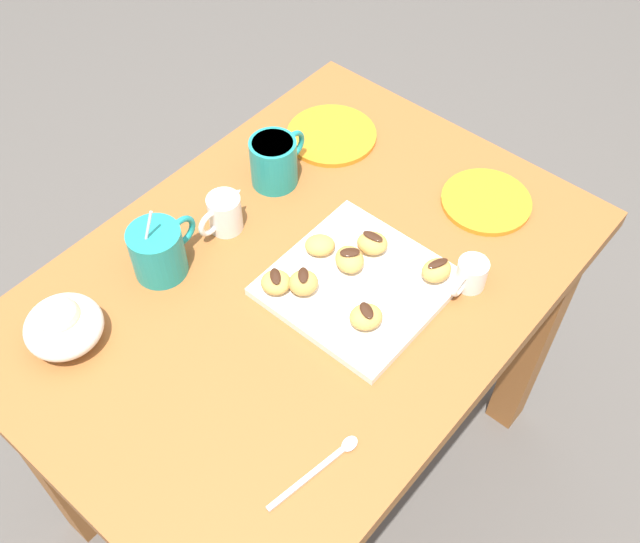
% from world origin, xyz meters
% --- Properties ---
extents(ground_plane, '(8.00, 8.00, 0.00)m').
position_xyz_m(ground_plane, '(0.00, 0.00, 0.00)').
color(ground_plane, '#514C47').
extents(dining_table, '(1.01, 0.71, 0.75)m').
position_xyz_m(dining_table, '(0.00, 0.00, 0.60)').
color(dining_table, '#935628').
rests_on(dining_table, ground_plane).
extents(pastry_plate_square, '(0.27, 0.27, 0.02)m').
position_xyz_m(pastry_plate_square, '(0.05, -0.09, 0.76)').
color(pastry_plate_square, white).
rests_on(pastry_plate_square, dining_table).
extents(coffee_mug_teal_left, '(0.13, 0.09, 0.14)m').
position_xyz_m(coffee_mug_teal_left, '(-0.14, 0.19, 0.80)').
color(coffee_mug_teal_left, teal).
rests_on(coffee_mug_teal_left, dining_table).
extents(coffee_mug_teal_right, '(0.13, 0.09, 0.10)m').
position_xyz_m(coffee_mug_teal_right, '(0.15, 0.19, 0.80)').
color(coffee_mug_teal_right, teal).
rests_on(coffee_mug_teal_right, dining_table).
extents(cream_pitcher_white, '(0.10, 0.06, 0.07)m').
position_xyz_m(cream_pitcher_white, '(0.00, 0.18, 0.79)').
color(cream_pitcher_white, white).
rests_on(cream_pitcher_white, dining_table).
extents(ice_cream_bowl, '(0.12, 0.12, 0.09)m').
position_xyz_m(ice_cream_bowl, '(-0.34, 0.20, 0.79)').
color(ice_cream_bowl, white).
rests_on(ice_cream_bowl, dining_table).
extents(chocolate_sauce_pitcher, '(0.09, 0.05, 0.06)m').
position_xyz_m(chocolate_sauce_pitcher, '(0.17, -0.23, 0.78)').
color(chocolate_sauce_pitcher, white).
rests_on(chocolate_sauce_pitcher, dining_table).
extents(saucer_orange_left, '(0.17, 0.17, 0.01)m').
position_xyz_m(saucer_orange_left, '(0.35, -0.14, 0.76)').
color(saucer_orange_left, orange).
rests_on(saucer_orange_left, dining_table).
extents(saucer_orange_right, '(0.18, 0.18, 0.01)m').
position_xyz_m(saucer_orange_right, '(0.31, 0.19, 0.76)').
color(saucer_orange_right, orange).
rests_on(saucer_orange_right, dining_table).
extents(loose_spoon_near_saucer, '(0.16, 0.04, 0.01)m').
position_xyz_m(loose_spoon_near_saucer, '(-0.23, -0.25, 0.76)').
color(loose_spoon_near_saucer, silver).
rests_on(loose_spoon_near_saucer, dining_table).
extents(beignet_0, '(0.07, 0.07, 0.03)m').
position_xyz_m(beignet_0, '(-0.01, -0.15, 0.78)').
color(beignet_0, '#D19347').
rests_on(beignet_0, pastry_plate_square).
extents(chocolate_drizzle_0, '(0.03, 0.04, 0.00)m').
position_xyz_m(chocolate_drizzle_0, '(-0.01, -0.15, 0.80)').
color(chocolate_drizzle_0, '#381E11').
rests_on(chocolate_drizzle_0, beignet_0).
extents(beignet_1, '(0.06, 0.06, 0.03)m').
position_xyz_m(beignet_1, '(0.14, -0.18, 0.79)').
color(beignet_1, '#D19347').
rests_on(beignet_1, pastry_plate_square).
extents(chocolate_drizzle_1, '(0.04, 0.03, 0.00)m').
position_xyz_m(chocolate_drizzle_1, '(0.14, -0.18, 0.80)').
color(chocolate_drizzle_1, '#381E11').
rests_on(chocolate_drizzle_1, beignet_1).
extents(beignet_2, '(0.07, 0.07, 0.04)m').
position_xyz_m(beignet_2, '(-0.03, -0.03, 0.79)').
color(beignet_2, '#D19347').
rests_on(beignet_2, pastry_plate_square).
extents(chocolate_drizzle_2, '(0.04, 0.03, 0.00)m').
position_xyz_m(chocolate_drizzle_2, '(-0.03, -0.03, 0.81)').
color(chocolate_drizzle_2, '#381E11').
rests_on(chocolate_drizzle_2, beignet_2).
extents(beignet_3, '(0.07, 0.07, 0.03)m').
position_xyz_m(beignet_3, '(0.06, -0.05, 0.78)').
color(beignet_3, '#D19347').
rests_on(beignet_3, pastry_plate_square).
extents(chocolate_drizzle_3, '(0.04, 0.04, 0.00)m').
position_xyz_m(chocolate_drizzle_3, '(0.06, -0.05, 0.80)').
color(chocolate_drizzle_3, '#381E11').
rests_on(chocolate_drizzle_3, beignet_3).
extents(beignet_4, '(0.07, 0.07, 0.03)m').
position_xyz_m(beignet_4, '(0.06, 0.01, 0.78)').
color(beignet_4, '#D19347').
rests_on(beignet_4, pastry_plate_square).
extents(beignet_5, '(0.07, 0.07, 0.03)m').
position_xyz_m(beignet_5, '(-0.05, 0.01, 0.78)').
color(beignet_5, '#D19347').
rests_on(beignet_5, pastry_plate_square).
extents(chocolate_drizzle_5, '(0.04, 0.04, 0.00)m').
position_xyz_m(chocolate_drizzle_5, '(-0.05, 0.01, 0.80)').
color(chocolate_drizzle_5, '#381E11').
rests_on(chocolate_drizzle_5, beignet_5).
extents(beignet_6, '(0.07, 0.07, 0.03)m').
position_xyz_m(beignet_6, '(0.12, -0.06, 0.78)').
color(beignet_6, '#D19347').
rests_on(beignet_6, pastry_plate_square).
extents(chocolate_drizzle_6, '(0.02, 0.04, 0.00)m').
position_xyz_m(chocolate_drizzle_6, '(0.12, -0.06, 0.80)').
color(chocolate_drizzle_6, '#381E11').
rests_on(chocolate_drizzle_6, beignet_6).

